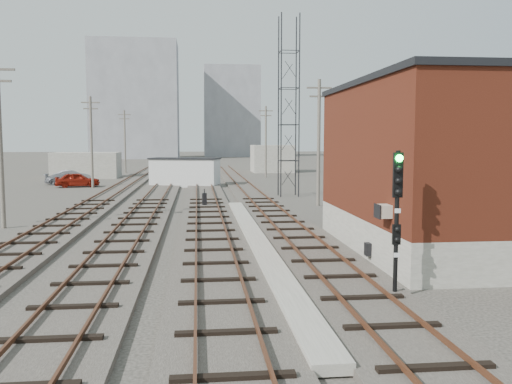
{
  "coord_description": "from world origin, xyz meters",
  "views": [
    {
      "loc": [
        -2.13,
        -10.05,
        4.7
      ],
      "look_at": [
        0.69,
        15.96,
        2.2
      ],
      "focal_mm": 38.0,
      "sensor_mm": 36.0,
      "label": 1
    }
  ],
  "objects": [
    {
      "name": "utility_pole_left_c",
      "position": [
        -12.5,
        70.0,
        4.8
      ],
      "size": [
        1.8,
        0.24,
        9.0
      ],
      "color": "#595147",
      "rests_on": "ground"
    },
    {
      "name": "apartment_left",
      "position": [
        -18.0,
        135.0,
        15.0
      ],
      "size": [
        22.0,
        14.0,
        30.0
      ],
      "primitive_type": "cube",
      "color": "gray",
      "rests_on": "ground"
    },
    {
      "name": "track_right",
      "position": [
        2.5,
        39.0,
        0.11
      ],
      "size": [
        3.2,
        90.0,
        0.39
      ],
      "color": "#332D28",
      "rests_on": "ground"
    },
    {
      "name": "signal_mast",
      "position": [
        3.7,
        5.2,
        2.64
      ],
      "size": [
        0.4,
        0.42,
        4.4
      ],
      "color": "gray",
      "rests_on": "ground"
    },
    {
      "name": "utility_pole_right_a",
      "position": [
        6.5,
        28.0,
        4.8
      ],
      "size": [
        1.8,
        0.24,
        9.0
      ],
      "color": "#595147",
      "rests_on": "ground"
    },
    {
      "name": "track_left",
      "position": [
        -9.5,
        39.0,
        0.11
      ],
      "size": [
        3.2,
        90.0,
        0.39
      ],
      "color": "#332D28",
      "rests_on": "ground"
    },
    {
      "name": "utility_pole_left_b",
      "position": [
        -12.5,
        45.0,
        4.8
      ],
      "size": [
        1.8,
        0.24,
        9.0
      ],
      "color": "#595147",
      "rests_on": "ground"
    },
    {
      "name": "site_trailer",
      "position": [
        -3.39,
        45.72,
        1.48
      ],
      "size": [
        7.53,
        4.81,
        2.93
      ],
      "rotation": [
        0.0,
        0.0,
        -0.27
      ],
      "color": "silver",
      "rests_on": "ground"
    },
    {
      "name": "car_silver",
      "position": [
        -16.37,
        53.5,
        0.67
      ],
      "size": [
        4.27,
        2.72,
        1.33
      ],
      "primitive_type": "imported",
      "rotation": [
        0.0,
        0.0,
        1.92
      ],
      "color": "#93969A",
      "rests_on": "ground"
    },
    {
      "name": "brick_building",
      "position": [
        7.5,
        12.0,
        3.63
      ],
      "size": [
        6.54,
        12.2,
        7.22
      ],
      "color": "gray",
      "rests_on": "ground"
    },
    {
      "name": "ground",
      "position": [
        0.0,
        60.0,
        0.0
      ],
      "size": [
        320.0,
        320.0,
        0.0
      ],
      "primitive_type": "plane",
      "color": "#282621",
      "rests_on": "ground"
    },
    {
      "name": "shed_right",
      "position": [
        9.0,
        70.0,
        2.0
      ],
      "size": [
        6.0,
        6.0,
        4.0
      ],
      "primitive_type": "cube",
      "color": "gray",
      "rests_on": "ground"
    },
    {
      "name": "switch_stand",
      "position": [
        -1.66,
        27.78,
        0.58
      ],
      "size": [
        0.34,
        0.34,
        1.22
      ],
      "rotation": [
        0.0,
        0.0,
        0.24
      ],
      "color": "black",
      "rests_on": "ground"
    },
    {
      "name": "car_red",
      "position": [
        -14.17,
        46.06,
        0.74
      ],
      "size": [
        4.57,
        2.42,
        1.48
      ],
      "primitive_type": "imported",
      "rotation": [
        0.0,
        0.0,
        1.73
      ],
      "color": "maroon",
      "rests_on": "ground"
    },
    {
      "name": "utility_pole_right_b",
      "position": [
        6.5,
        58.0,
        4.8
      ],
      "size": [
        1.8,
        0.24,
        9.0
      ],
      "color": "#595147",
      "rests_on": "ground"
    },
    {
      "name": "car_grey",
      "position": [
        -16.17,
        49.44,
        0.6
      ],
      "size": [
        4.26,
        1.95,
        1.21
      ],
      "primitive_type": "imported",
      "rotation": [
        0.0,
        0.0,
        1.63
      ],
      "color": "slate",
      "rests_on": "ground"
    },
    {
      "name": "track_mid_left",
      "position": [
        -5.5,
        39.0,
        0.11
      ],
      "size": [
        3.2,
        90.0,
        0.39
      ],
      "color": "#332D28",
      "rests_on": "ground"
    },
    {
      "name": "lattice_tower",
      "position": [
        5.5,
        35.0,
        7.5
      ],
      "size": [
        1.6,
        1.6,
        15.0
      ],
      "color": "black",
      "rests_on": "ground"
    },
    {
      "name": "utility_pole_left_a",
      "position": [
        -12.5,
        20.0,
        4.8
      ],
      "size": [
        1.8,
        0.24,
        9.0
      ],
      "color": "#595147",
      "rests_on": "ground"
    },
    {
      "name": "shed_left",
      "position": [
        -16.0,
        60.0,
        1.6
      ],
      "size": [
        8.0,
        5.0,
        3.2
      ],
      "primitive_type": "cube",
      "color": "gray",
      "rests_on": "ground"
    },
    {
      "name": "track_mid_right",
      "position": [
        -1.5,
        39.0,
        0.11
      ],
      "size": [
        3.2,
        90.0,
        0.39
      ],
      "color": "#332D28",
      "rests_on": "ground"
    },
    {
      "name": "apartment_right",
      "position": [
        8.0,
        150.0,
        13.0
      ],
      "size": [
        16.0,
        12.0,
        26.0
      ],
      "primitive_type": "cube",
      "color": "gray",
      "rests_on": "ground"
    },
    {
      "name": "platform_curb",
      "position": [
        0.5,
        14.0,
        0.13
      ],
      "size": [
        0.9,
        28.0,
        0.26
      ],
      "primitive_type": "cube",
      "color": "gray",
      "rests_on": "ground"
    }
  ]
}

